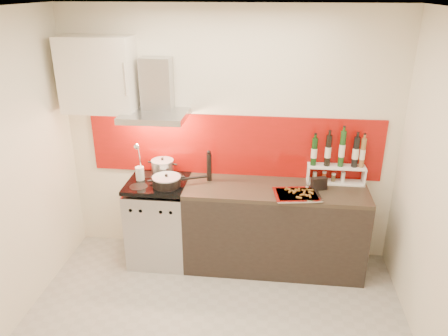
# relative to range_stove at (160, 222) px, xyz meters

# --- Properties ---
(floor) EXTENTS (3.40, 3.40, 0.00)m
(floor) POSITION_rel_range_stove_xyz_m (0.70, -1.10, -0.44)
(floor) COLOR #9E9991
(floor) RESTS_ON ground
(ceiling) EXTENTS (3.40, 2.80, 0.02)m
(ceiling) POSITION_rel_range_stove_xyz_m (0.70, -1.10, 2.16)
(ceiling) COLOR white
(ceiling) RESTS_ON back_wall
(back_wall) EXTENTS (3.40, 0.02, 2.60)m
(back_wall) POSITION_rel_range_stove_xyz_m (0.70, 0.30, 0.86)
(back_wall) COLOR silver
(back_wall) RESTS_ON ground
(backsplash) EXTENTS (3.00, 0.02, 0.64)m
(backsplash) POSITION_rel_range_stove_xyz_m (0.75, 0.29, 0.78)
(backsplash) COLOR maroon
(backsplash) RESTS_ON back_wall
(range_stove) EXTENTS (0.60, 0.60, 0.91)m
(range_stove) POSITION_rel_range_stove_xyz_m (0.00, 0.00, 0.00)
(range_stove) COLOR #B7B7BA
(range_stove) RESTS_ON ground
(counter) EXTENTS (1.80, 0.60, 0.90)m
(counter) POSITION_rel_range_stove_xyz_m (1.20, 0.00, 0.01)
(counter) COLOR black
(counter) RESTS_ON ground
(range_hood) EXTENTS (0.62, 0.50, 0.61)m
(range_hood) POSITION_rel_range_stove_xyz_m (0.00, 0.14, 1.30)
(range_hood) COLOR #B7B7BA
(range_hood) RESTS_ON back_wall
(upper_cabinet) EXTENTS (0.70, 0.35, 0.72)m
(upper_cabinet) POSITION_rel_range_stove_xyz_m (-0.55, 0.13, 1.51)
(upper_cabinet) COLOR silver
(upper_cabinet) RESTS_ON back_wall
(stock_pot) EXTENTS (0.23, 0.23, 0.20)m
(stock_pot) POSITION_rel_range_stove_xyz_m (0.02, 0.16, 0.55)
(stock_pot) COLOR #B7B7BA
(stock_pot) RESTS_ON range_stove
(saute_pan) EXTENTS (0.52, 0.31, 0.13)m
(saute_pan) POSITION_rel_range_stove_xyz_m (0.13, -0.09, 0.52)
(saute_pan) COLOR black
(saute_pan) RESTS_ON range_stove
(utensil_jar) EXTENTS (0.09, 0.13, 0.42)m
(utensil_jar) POSITION_rel_range_stove_xyz_m (-0.18, 0.01, 0.58)
(utensil_jar) COLOR silver
(utensil_jar) RESTS_ON range_stove
(pepper_mill) EXTENTS (0.05, 0.05, 0.33)m
(pepper_mill) POSITION_rel_range_stove_xyz_m (0.52, 0.11, 0.62)
(pepper_mill) COLOR black
(pepper_mill) RESTS_ON counter
(step_shelf) EXTENTS (0.57, 0.16, 0.55)m
(step_shelf) POSITION_rel_range_stove_xyz_m (1.80, 0.20, 0.69)
(step_shelf) COLOR white
(step_shelf) RESTS_ON counter
(caddy_box) EXTENTS (0.16, 0.11, 0.13)m
(caddy_box) POSITION_rel_range_stove_xyz_m (1.61, 0.01, 0.52)
(caddy_box) COLOR black
(caddy_box) RESTS_ON counter
(baking_tray) EXTENTS (0.47, 0.39, 0.03)m
(baking_tray) POSITION_rel_range_stove_xyz_m (1.40, -0.15, 0.47)
(baking_tray) COLOR silver
(baking_tray) RESTS_ON counter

